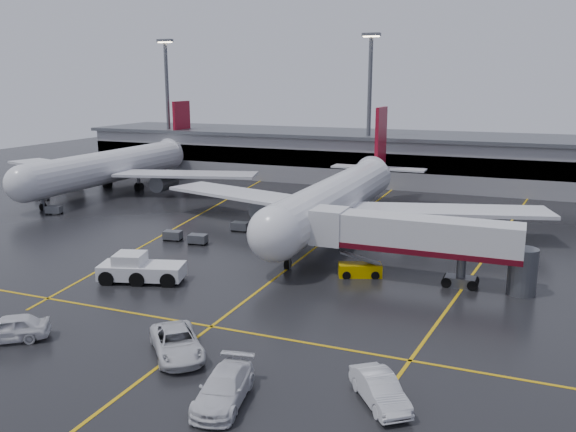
% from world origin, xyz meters
% --- Properties ---
extents(ground, '(220.00, 220.00, 0.00)m').
position_xyz_m(ground, '(0.00, 0.00, 0.00)').
color(ground, black).
rests_on(ground, ground).
extents(apron_line_centre, '(0.25, 90.00, 0.02)m').
position_xyz_m(apron_line_centre, '(0.00, 0.00, 0.01)').
color(apron_line_centre, gold).
rests_on(apron_line_centre, ground).
extents(apron_line_stop, '(60.00, 0.25, 0.02)m').
position_xyz_m(apron_line_stop, '(0.00, -22.00, 0.01)').
color(apron_line_stop, gold).
rests_on(apron_line_stop, ground).
extents(apron_line_left, '(9.99, 69.35, 0.02)m').
position_xyz_m(apron_line_left, '(-20.00, 10.00, 0.01)').
color(apron_line_left, gold).
rests_on(apron_line_left, ground).
extents(apron_line_right, '(7.57, 69.64, 0.02)m').
position_xyz_m(apron_line_right, '(18.00, 10.00, 0.01)').
color(apron_line_right, gold).
rests_on(apron_line_right, ground).
extents(terminal, '(122.00, 19.00, 8.60)m').
position_xyz_m(terminal, '(0.00, 47.93, 4.32)').
color(terminal, gray).
rests_on(terminal, ground).
extents(light_mast_left, '(3.00, 1.20, 25.45)m').
position_xyz_m(light_mast_left, '(-45.00, 42.00, 14.47)').
color(light_mast_left, '#595B60').
rests_on(light_mast_left, ground).
extents(light_mast_mid, '(3.00, 1.20, 25.45)m').
position_xyz_m(light_mast_mid, '(-5.00, 42.00, 14.47)').
color(light_mast_mid, '#595B60').
rests_on(light_mast_mid, ground).
extents(main_airliner, '(48.80, 45.60, 14.10)m').
position_xyz_m(main_airliner, '(0.00, 9.70, 4.21)').
color(main_airliner, silver).
rests_on(main_airliner, ground).
extents(second_airliner, '(48.80, 45.60, 14.10)m').
position_xyz_m(second_airliner, '(-42.00, 21.70, 4.21)').
color(second_airliner, silver).
rests_on(second_airliner, ground).
extents(jet_bridge, '(19.90, 3.40, 6.05)m').
position_xyz_m(jet_bridge, '(11.87, -6.00, 3.93)').
color(jet_bridge, silver).
rests_on(jet_bridge, ground).
extents(pushback_tractor, '(8.06, 5.09, 2.68)m').
position_xyz_m(pushback_tractor, '(-11.04, -15.37, 1.07)').
color(pushback_tractor, silver).
rests_on(pushback_tractor, ground).
extents(belt_loader, '(4.27, 2.99, 2.49)m').
position_xyz_m(belt_loader, '(7.05, -6.56, 0.61)').
color(belt_loader, '#CCA000').
rests_on(belt_loader, ground).
extents(service_van_a, '(6.35, 6.61, 1.74)m').
position_xyz_m(service_van_a, '(0.23, -26.97, 0.87)').
color(service_van_a, silver).
rests_on(service_van_a, ground).
extents(service_van_b, '(3.50, 6.37, 1.75)m').
position_xyz_m(service_van_b, '(5.88, -31.05, 0.87)').
color(service_van_b, silver).
rests_on(service_van_b, ground).
extents(service_van_c, '(4.52, 5.18, 1.69)m').
position_xyz_m(service_van_c, '(14.02, -27.87, 0.85)').
color(service_van_c, silver).
rests_on(service_van_c, ground).
extents(service_van_d, '(5.66, 4.99, 1.85)m').
position_xyz_m(service_van_d, '(-11.83, -29.45, 0.92)').
color(service_van_d, silver).
rests_on(service_van_d, ground).
extents(baggage_cart_a, '(2.17, 1.58, 1.12)m').
position_xyz_m(baggage_cart_a, '(-12.57, -2.54, 0.63)').
color(baggage_cart_a, '#595B60').
rests_on(baggage_cart_a, ground).
extents(baggage_cart_b, '(2.19, 1.62, 1.12)m').
position_xyz_m(baggage_cart_b, '(-16.04, -2.19, 0.63)').
color(baggage_cart_b, '#595B60').
rests_on(baggage_cart_b, ground).
extents(baggage_cart_c, '(2.09, 1.45, 1.12)m').
position_xyz_m(baggage_cart_c, '(-10.89, 4.52, 0.63)').
color(baggage_cart_c, '#595B60').
rests_on(baggage_cart_c, ground).
extents(baggage_cart_d, '(2.24, 1.71, 1.12)m').
position_xyz_m(baggage_cart_d, '(-47.46, 10.46, 0.63)').
color(baggage_cart_d, '#595B60').
rests_on(baggage_cart_d, ground).
extents(baggage_cart_e, '(2.30, 1.84, 1.12)m').
position_xyz_m(baggage_cart_e, '(-38.62, 3.52, 0.63)').
color(baggage_cart_e, '#595B60').
rests_on(baggage_cart_e, ground).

